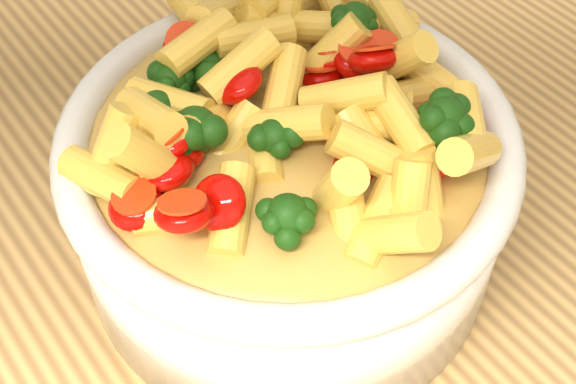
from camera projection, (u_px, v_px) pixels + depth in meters
table at (276, 305)px, 0.64m from camera, size 1.20×0.80×0.90m
serving_bowl at (288, 190)px, 0.51m from camera, size 0.28×0.28×0.12m
pasta_salad at (288, 105)px, 0.45m from camera, size 0.22×0.22×0.05m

